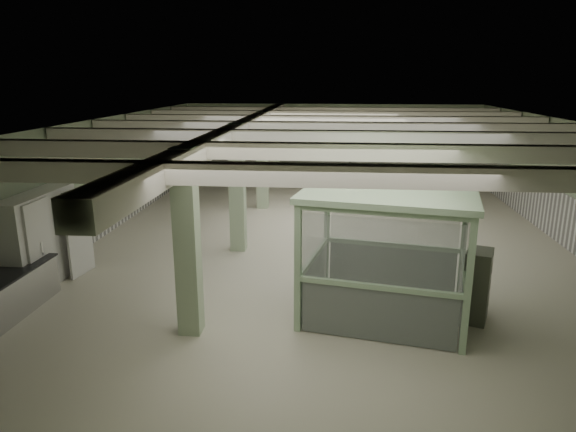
{
  "coord_description": "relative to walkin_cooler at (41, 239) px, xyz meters",
  "views": [
    {
      "loc": [
        0.21,
        -14.89,
        4.79
      ],
      "look_at": [
        -0.98,
        -2.0,
        1.3
      ],
      "focal_mm": 32.0,
      "sensor_mm": 36.0,
      "label": 1
    }
  ],
  "objects": [
    {
      "name": "floor",
      "position": [
        6.62,
        4.0,
        -1.14
      ],
      "size": [
        20.0,
        20.0,
        0.0
      ],
      "primitive_type": "plane",
      "color": "beige",
      "rests_on": "ground"
    },
    {
      "name": "ceiling",
      "position": [
        6.62,
        4.0,
        2.46
      ],
      "size": [
        14.0,
        20.0,
        0.02
      ],
      "primitive_type": "cube",
      "color": "white",
      "rests_on": "wall_back"
    },
    {
      "name": "wall_back",
      "position": [
        6.62,
        14.0,
        0.66
      ],
      "size": [
        14.0,
        0.02,
        3.6
      ],
      "primitive_type": "cube",
      "color": "#92A382",
      "rests_on": "floor"
    },
    {
      "name": "wall_front",
      "position": [
        6.62,
        -6.0,
        0.66
      ],
      "size": [
        14.0,
        0.02,
        3.6
      ],
      "primitive_type": "cube",
      "color": "#92A382",
      "rests_on": "floor"
    },
    {
      "name": "wall_left",
      "position": [
        -0.38,
        4.0,
        0.66
      ],
      "size": [
        0.02,
        20.0,
        3.6
      ],
      "primitive_type": "cube",
      "color": "#92A382",
      "rests_on": "floor"
    },
    {
      "name": "wall_right",
      "position": [
        13.62,
        4.0,
        0.66
      ],
      "size": [
        0.02,
        20.0,
        3.6
      ],
      "primitive_type": "cube",
      "color": "#92A382",
      "rests_on": "floor"
    },
    {
      "name": "wainscot_left",
      "position": [
        -0.35,
        4.0,
        -0.39
      ],
      "size": [
        0.05,
        19.9,
        1.5
      ],
      "primitive_type": "cube",
      "color": "silver",
      "rests_on": "floor"
    },
    {
      "name": "wainscot_right",
      "position": [
        13.6,
        4.0,
        -0.39
      ],
      "size": [
        0.05,
        19.9,
        1.5
      ],
      "primitive_type": "cube",
      "color": "silver",
      "rests_on": "floor"
    },
    {
      "name": "wainscot_back",
      "position": [
        6.62,
        13.97,
        -0.39
      ],
      "size": [
        13.9,
        0.05,
        1.5
      ],
      "primitive_type": "cube",
      "color": "silver",
      "rests_on": "floor"
    },
    {
      "name": "girder",
      "position": [
        4.12,
        4.0,
        2.24
      ],
      "size": [
        0.45,
        19.9,
        0.4
      ],
      "primitive_type": "cube",
      "color": "silver",
      "rests_on": "ceiling"
    },
    {
      "name": "beam_a",
      "position": [
        6.62,
        -3.5,
        2.28
      ],
      "size": [
        13.9,
        0.35,
        0.32
      ],
      "primitive_type": "cube",
      "color": "silver",
      "rests_on": "ceiling"
    },
    {
      "name": "beam_b",
      "position": [
        6.62,
        -1.0,
        2.28
      ],
      "size": [
        13.9,
        0.35,
        0.32
      ],
      "primitive_type": "cube",
      "color": "silver",
      "rests_on": "ceiling"
    },
    {
      "name": "beam_c",
      "position": [
        6.62,
        1.5,
        2.28
      ],
      "size": [
        13.9,
        0.35,
        0.32
      ],
      "primitive_type": "cube",
      "color": "silver",
      "rests_on": "ceiling"
    },
    {
      "name": "beam_d",
      "position": [
        6.62,
        4.0,
        2.28
      ],
      "size": [
        13.9,
        0.35,
        0.32
      ],
      "primitive_type": "cube",
      "color": "silver",
      "rests_on": "ceiling"
    },
    {
      "name": "beam_e",
      "position": [
        6.62,
        6.5,
        2.28
      ],
      "size": [
        13.9,
        0.35,
        0.32
      ],
      "primitive_type": "cube",
      "color": "silver",
      "rests_on": "ceiling"
    },
    {
      "name": "beam_f",
      "position": [
        6.62,
        9.0,
        2.28
      ],
      "size": [
        13.9,
        0.35,
        0.32
      ],
      "primitive_type": "cube",
      "color": "silver",
      "rests_on": "ceiling"
    },
    {
      "name": "beam_g",
      "position": [
        6.62,
        11.5,
        2.28
      ],
      "size": [
        13.9,
        0.35,
        0.32
      ],
      "primitive_type": "cube",
      "color": "silver",
      "rests_on": "ceiling"
    },
    {
      "name": "column_a",
      "position": [
        4.12,
        -2.0,
        0.66
      ],
      "size": [
        0.42,
        0.42,
        3.6
      ],
      "primitive_type": "cube",
      "color": "#AAC09B",
      "rests_on": "floor"
    },
    {
      "name": "column_b",
      "position": [
        4.12,
        3.0,
        0.66
      ],
      "size": [
        0.42,
        0.42,
        3.6
      ],
      "primitive_type": "cube",
      "color": "#AAC09B",
      "rests_on": "floor"
    },
    {
      "name": "column_c",
      "position": [
        4.12,
        8.0,
        0.66
      ],
      "size": [
        0.42,
        0.42,
        3.6
      ],
      "primitive_type": "cube",
      "color": "#AAC09B",
      "rests_on": "floor"
    },
    {
      "name": "column_d",
      "position": [
        4.12,
        12.0,
        0.66
      ],
      "size": [
        0.42,
        0.42,
        3.6
      ],
      "primitive_type": "cube",
      "color": "#AAC09B",
      "rests_on": "floor"
    },
    {
      "name": "pendant_front",
      "position": [
        7.12,
        -1.0,
        1.91
      ],
      "size": [
        0.44,
        0.44,
        0.22
      ],
      "primitive_type": "cone",
      "rotation": [
        3.14,
        0.0,
        0.0
      ],
      "color": "#293629",
      "rests_on": "ceiling"
    },
    {
      "name": "pendant_mid",
      "position": [
        7.12,
        4.5,
        1.91
      ],
      "size": [
        0.44,
        0.44,
        0.22
      ],
      "primitive_type": "cone",
      "rotation": [
        3.14,
        0.0,
        0.0
      ],
      "color": "#293629",
      "rests_on": "ceiling"
    },
    {
      "name": "pendant_back",
      "position": [
        7.12,
        9.5,
        1.91
      ],
      "size": [
        0.44,
        0.44,
        0.22
      ],
      "primitive_type": "cone",
      "rotation": [
        3.14,
        0.0,
        0.0
      ],
      "color": "#293629",
      "rests_on": "ceiling"
    },
    {
      "name": "walkin_cooler",
      "position": [
        0.0,
        0.0,
        0.0
      ],
      "size": [
        0.87,
        2.49,
        2.28
      ],
      "color": "silver",
      "rests_on": "floor"
    },
    {
      "name": "guard_booth",
      "position": [
        7.94,
        -0.83,
        0.66
      ],
      "size": [
        3.8,
        3.4,
        2.68
      ],
      "rotation": [
        0.0,
        0.0,
        -0.2
      ],
      "color": "#A5C69F",
      "rests_on": "floor"
    },
    {
      "name": "filing_cabinet",
      "position": [
        9.74,
        -0.99,
        -0.4
      ],
      "size": [
        0.69,
        0.81,
        1.49
      ],
      "primitive_type": "cube",
      "rotation": [
        0.0,
        0.0,
        -0.35
      ],
      "color": "#595E4F",
      "rests_on": "floor"
    }
  ]
}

